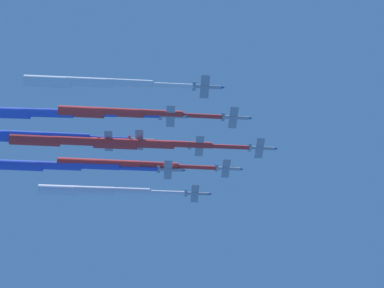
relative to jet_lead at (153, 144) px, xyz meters
The scene contains 9 objects.
jet_lead is the anchor object (origin of this frame).
jet_port_inner 17.08m from the jet_lead, 20.22° to the left, with size 29.86×59.46×3.99m.
jet_starboard_inner 16.41m from the jet_lead, 116.69° to the left, with size 28.97×57.07×4.08m.
jet_port_mid 24.67m from the jet_lead, 66.14° to the left, with size 31.78×63.22×4.12m.
jet_starboard_mid 32.34m from the jet_lead, 14.86° to the left, with size 29.50×57.09×4.07m.
jet_port_outer 31.86m from the jet_lead, 117.24° to the left, with size 29.01×56.19×4.07m.
jet_starboard_outer 34.20m from the jet_lead, 44.25° to the left, with size 30.28×59.14×4.07m.
jet_trail_port 35.28m from the jet_lead, 85.16° to the left, with size 32.12×60.65×4.05m.
jet_trail_starboard 41.56m from the jet_lead, 65.84° to the left, with size 29.93×58.84×4.12m.
Camera 1 is at (-146.22, 76.52, 66.67)m, focal length 62.28 mm.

